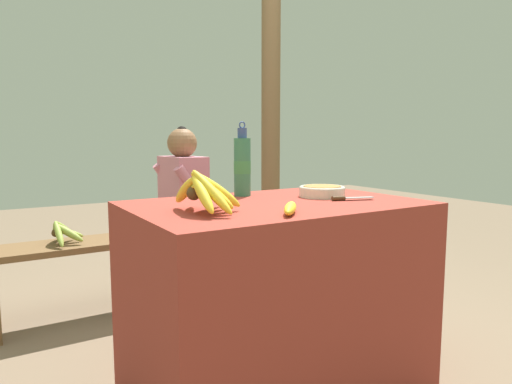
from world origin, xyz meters
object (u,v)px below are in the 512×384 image
water_bottle (242,166)px  support_post_far (271,127)px  knife (346,198)px  banana_bunch_green (63,232)px  banana_bunch_ripe (204,191)px  loose_banana_front (290,208)px  wooden_bench (148,245)px  serving_bowl (322,191)px  seated_vendor (176,201)px

water_bottle → support_post_far: 1.43m
knife → banana_bunch_green: size_ratio=0.59×
banana_bunch_ripe → water_bottle: 0.48m
banana_bunch_ripe → knife: (0.63, -0.03, -0.07)m
loose_banana_front → wooden_bench: 1.52m
knife → support_post_far: 1.62m
support_post_far → serving_bowl: bearing=-114.4°
banana_bunch_green → loose_banana_front: bearing=-70.5°
serving_bowl → water_bottle: 0.37m
banana_bunch_ripe → loose_banana_front: 0.30m
loose_banana_front → knife: (0.39, 0.15, -0.01)m
seated_vendor → banana_bunch_green: (-0.66, 0.03, -0.13)m
wooden_bench → banana_bunch_ripe: bearing=-99.2°
water_bottle → wooden_bench: bearing=97.8°
wooden_bench → support_post_far: bearing=8.9°
loose_banana_front → support_post_far: support_post_far is taller
water_bottle → wooden_bench: (-0.13, 0.95, -0.54)m
water_bottle → knife: size_ratio=1.82×
water_bottle → banana_bunch_green: water_bottle is taller
loose_banana_front → knife: bearing=20.5°
banana_bunch_ripe → seated_vendor: bearing=72.8°
banana_bunch_ripe → banana_bunch_green: 1.35m
banana_bunch_ripe → serving_bowl: banana_bunch_ripe is taller
banana_bunch_ripe → support_post_far: (1.22, 1.44, 0.26)m
banana_bunch_ripe → serving_bowl: size_ratio=1.66×
serving_bowl → knife: serving_bowl is taller
knife → seated_vendor: seated_vendor is taller
loose_banana_front → wooden_bench: (-0.03, 1.46, -0.42)m
banana_bunch_green → support_post_far: 1.62m
banana_bunch_green → support_post_far: size_ratio=0.14×
loose_banana_front → banana_bunch_green: (-0.51, 1.45, -0.28)m
banana_bunch_ripe → wooden_bench: (0.21, 1.29, -0.48)m
knife → wooden_bench: 1.44m
wooden_bench → loose_banana_front: bearing=-88.8°
loose_banana_front → banana_bunch_green: size_ratio=0.57×
seated_vendor → support_post_far: support_post_far is taller
banana_bunch_ripe → loose_banana_front: size_ratio=1.90×
banana_bunch_ripe → support_post_far: bearing=49.8°
knife → support_post_far: bearing=86.1°
support_post_far → banana_bunch_green: bearing=-173.8°
loose_banana_front → banana_bunch_green: 1.57m
serving_bowl → banana_bunch_green: size_ratio=0.66×
seated_vendor → water_bottle: bearing=84.5°
water_bottle → seated_vendor: same height
knife → support_post_far: support_post_far is taller
loose_banana_front → seated_vendor: (0.15, 1.42, -0.16)m
knife → wooden_bench: (-0.42, 1.31, -0.41)m
loose_banana_front → banana_bunch_green: bearing=109.5°
loose_banana_front → support_post_far: (0.98, 1.62, 0.31)m
loose_banana_front → serving_bowl: bearing=37.5°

